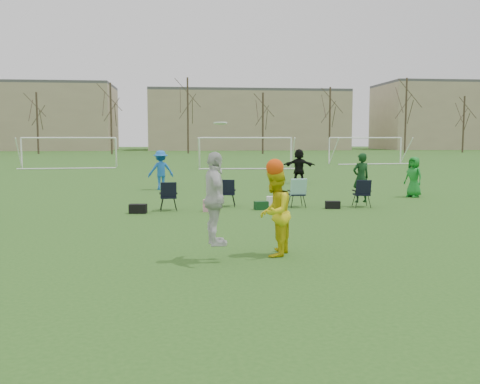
{
  "coord_description": "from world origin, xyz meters",
  "views": [
    {
      "loc": [
        -1.1,
        -10.22,
        2.44
      ],
      "look_at": [
        0.17,
        1.32,
        1.25
      ],
      "focal_mm": 40.0,
      "sensor_mm": 36.0,
      "label": 1
    }
  ],
  "objects": [
    {
      "name": "ground",
      "position": [
        0.0,
        0.0,
        0.0
      ],
      "size": [
        260.0,
        260.0,
        0.0
      ],
      "primitive_type": "plane",
      "color": "#28551A",
      "rests_on": "ground"
    },
    {
      "name": "fielder_blue",
      "position": [
        -2.04,
        14.89,
        0.92
      ],
      "size": [
        1.31,
        0.94,
        1.83
      ],
      "primitive_type": "imported",
      "rotation": [
        0.0,
        0.0,
        3.38
      ],
      "color": "blue",
      "rests_on": "ground"
    },
    {
      "name": "fielder_green_far",
      "position": [
        8.36,
        10.64,
        0.83
      ],
      "size": [
        0.84,
        0.96,
        1.66
      ],
      "primitive_type": "imported",
      "rotation": [
        0.0,
        0.0,
        -1.08
      ],
      "color": "#157A24",
      "rests_on": "ground"
    },
    {
      "name": "fielder_black",
      "position": [
        5.15,
        17.7,
        0.91
      ],
      "size": [
        1.78,
        0.98,
        1.83
      ],
      "primitive_type": "imported",
      "rotation": [
        0.0,
        0.0,
        2.87
      ],
      "color": "black",
      "rests_on": "ground"
    },
    {
      "name": "center_contest",
      "position": [
        0.25,
        0.34,
        1.07
      ],
      "size": [
        2.04,
        1.48,
        2.74
      ],
      "color": "silver",
      "rests_on": "ground"
    },
    {
      "name": "sideline_setup",
      "position": [
        2.46,
        7.97,
        0.57
      ],
      "size": [
        8.34,
        1.95,
        1.89
      ],
      "color": "black",
      "rests_on": "ground"
    },
    {
      "name": "goal_left",
      "position": [
        -10.0,
        34.0,
        1.92
      ],
      "size": [
        7.39,
        0.76,
        2.46
      ],
      "rotation": [
        0.0,
        0.0,
        0.09
      ],
      "color": "white",
      "rests_on": "ground"
    },
    {
      "name": "goal_mid",
      "position": [
        4.0,
        32.0,
        1.92
      ],
      "size": [
        7.4,
        0.63,
        2.46
      ],
      "rotation": [
        0.0,
        0.0,
        -0.07
      ],
      "color": "white",
      "rests_on": "ground"
    },
    {
      "name": "goal_right",
      "position": [
        16.0,
        38.0,
        1.92
      ],
      "size": [
        7.35,
        1.14,
        2.46
      ],
      "rotation": [
        0.0,
        0.0,
        0.14
      ],
      "color": "white",
      "rests_on": "ground"
    },
    {
      "name": "tree_line",
      "position": [
        0.24,
        69.85,
        5.09
      ],
      "size": [
        110.28,
        3.28,
        11.4
      ],
      "color": "#382B21",
      "rests_on": "ground"
    },
    {
      "name": "building_row",
      "position": [
        6.73,
        96.0,
        5.99
      ],
      "size": [
        126.0,
        16.0,
        13.0
      ],
      "color": "tan",
      "rests_on": "ground"
    }
  ]
}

